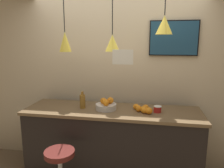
# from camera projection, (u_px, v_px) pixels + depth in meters

# --- Properties ---
(back_wall) EXTENTS (8.00, 0.06, 2.90)m
(back_wall) POSITION_uv_depth(u_px,v_px,m) (117.00, 71.00, 3.29)
(back_wall) COLOR beige
(back_wall) RESTS_ON ground_plane
(service_counter) EXTENTS (2.36, 0.69, 1.00)m
(service_counter) POSITION_uv_depth(u_px,v_px,m) (112.00, 143.00, 3.04)
(service_counter) COLOR black
(service_counter) RESTS_ON ground_plane
(bar_stool) EXTENTS (0.37, 0.37, 0.67)m
(bar_stool) POSITION_uv_depth(u_px,v_px,m) (60.00, 167.00, 2.54)
(bar_stool) COLOR #B7B7BC
(bar_stool) RESTS_ON ground_plane
(fruit_bowl) EXTENTS (0.28, 0.28, 0.16)m
(fruit_bowl) POSITION_uv_depth(u_px,v_px,m) (106.00, 105.00, 2.92)
(fruit_bowl) COLOR beige
(fruit_bowl) RESTS_ON service_counter
(orange_pile) EXTENTS (0.26, 0.24, 0.09)m
(orange_pile) POSITION_uv_depth(u_px,v_px,m) (143.00, 109.00, 2.83)
(orange_pile) COLOR orange
(orange_pile) RESTS_ON service_counter
(juice_bottle) EXTENTS (0.08, 0.08, 0.23)m
(juice_bottle) POSITION_uv_depth(u_px,v_px,m) (83.00, 101.00, 2.98)
(juice_bottle) COLOR olive
(juice_bottle) RESTS_ON service_counter
(spread_jar) EXTENTS (0.10, 0.10, 0.08)m
(spread_jar) POSITION_uv_depth(u_px,v_px,m) (158.00, 109.00, 2.82)
(spread_jar) COLOR red
(spread_jar) RESTS_ON service_counter
(pendant_lamp_left) EXTENTS (0.16, 0.16, 1.04)m
(pendant_lamp_left) POSITION_uv_depth(u_px,v_px,m) (65.00, 41.00, 2.89)
(pendant_lamp_left) COLOR black
(pendant_lamp_middle) EXTENTS (0.18, 0.18, 1.03)m
(pendant_lamp_middle) POSITION_uv_depth(u_px,v_px,m) (112.00, 42.00, 2.79)
(pendant_lamp_middle) COLOR black
(pendant_lamp_right) EXTENTS (0.20, 0.20, 0.82)m
(pendant_lamp_right) POSITION_uv_depth(u_px,v_px,m) (164.00, 25.00, 2.63)
(pendant_lamp_right) COLOR black
(mounted_tv) EXTENTS (0.66, 0.04, 0.48)m
(mounted_tv) POSITION_uv_depth(u_px,v_px,m) (174.00, 38.00, 3.00)
(mounted_tv) COLOR black
(hanging_menu_board) EXTENTS (0.24, 0.01, 0.17)m
(hanging_menu_board) POSITION_uv_depth(u_px,v_px,m) (123.00, 57.00, 2.51)
(hanging_menu_board) COLOR white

